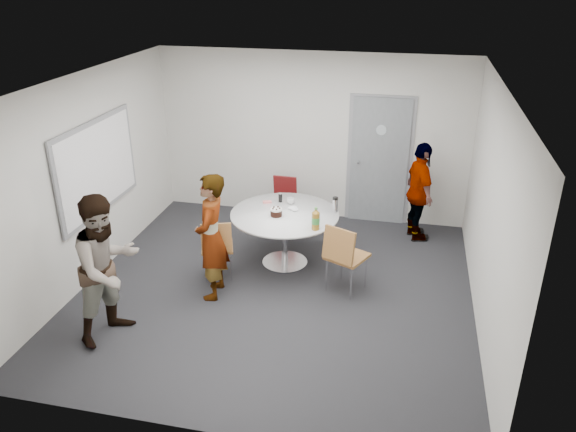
% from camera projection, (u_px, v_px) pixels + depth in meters
% --- Properties ---
extents(floor, '(5.00, 5.00, 0.00)m').
position_uv_depth(floor, '(276.00, 290.00, 7.35)').
color(floor, '#222326').
rests_on(floor, ground).
extents(ceiling, '(5.00, 5.00, 0.00)m').
position_uv_depth(ceiling, '(274.00, 83.00, 6.23)').
color(ceiling, silver).
rests_on(ceiling, wall_back).
extents(wall_back, '(5.00, 0.00, 5.00)m').
position_uv_depth(wall_back, '(312.00, 137.00, 9.01)').
color(wall_back, silver).
rests_on(wall_back, floor).
extents(wall_left, '(0.00, 5.00, 5.00)m').
position_uv_depth(wall_left, '(88.00, 179.00, 7.28)').
color(wall_left, silver).
rests_on(wall_left, floor).
extents(wall_right, '(0.00, 5.00, 5.00)m').
position_uv_depth(wall_right, '(491.00, 213.00, 6.30)').
color(wall_right, silver).
rests_on(wall_right, floor).
extents(wall_front, '(5.00, 0.00, 5.00)m').
position_uv_depth(wall_front, '(202.00, 309.00, 4.57)').
color(wall_front, silver).
rests_on(wall_front, floor).
extents(door, '(1.02, 0.17, 2.12)m').
position_uv_depth(door, '(379.00, 161.00, 8.91)').
color(door, slate).
rests_on(door, wall_back).
extents(whiteboard, '(0.04, 1.90, 1.25)m').
position_uv_depth(whiteboard, '(98.00, 167.00, 7.41)').
color(whiteboard, gray).
rests_on(whiteboard, wall_left).
extents(table, '(1.49, 1.49, 1.08)m').
position_uv_depth(table, '(286.00, 221.00, 7.72)').
color(table, white).
rests_on(table, floor).
extents(chair_near_left, '(0.53, 0.56, 0.87)m').
position_uv_depth(chair_near_left, '(217.00, 244.00, 7.40)').
color(chair_near_left, brown).
rests_on(chair_near_left, floor).
extents(chair_near_right, '(0.61, 0.63, 0.95)m').
position_uv_depth(chair_near_right, '(343.00, 252.00, 7.07)').
color(chair_near_right, brown).
rests_on(chair_near_right, floor).
extents(chair_far, '(0.40, 0.44, 0.83)m').
position_uv_depth(chair_far, '(284.00, 197.00, 8.92)').
color(chair_far, '#5C1213').
rests_on(chair_far, floor).
extents(person_main, '(0.45, 0.64, 1.64)m').
position_uv_depth(person_main, '(211.00, 237.00, 6.93)').
color(person_main, '#A5C6EA').
rests_on(person_main, floor).
extents(person_left, '(0.92, 1.02, 1.72)m').
position_uv_depth(person_left, '(107.00, 268.00, 6.16)').
color(person_left, white).
rests_on(person_left, floor).
extents(person_right, '(0.65, 0.97, 1.53)m').
position_uv_depth(person_right, '(419.00, 192.00, 8.42)').
color(person_right, black).
rests_on(person_right, floor).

